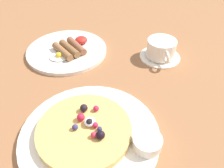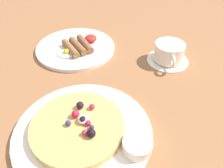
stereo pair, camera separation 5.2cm
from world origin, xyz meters
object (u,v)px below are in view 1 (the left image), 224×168
at_px(pancake_plate, 92,135).
at_px(breakfast_plate, 67,51).
at_px(coffee_cup, 161,48).
at_px(syrup_ramekin, 147,142).
at_px(coffee_saucer, 160,56).

xyz_separation_m(pancake_plate, breakfast_plate, (-0.13, 0.32, -0.00)).
height_order(breakfast_plate, coffee_cup, coffee_cup).
height_order(pancake_plate, syrup_ramekin, syrup_ramekin).
bearing_deg(coffee_saucer, syrup_ramekin, -99.06).
distance_m(syrup_ramekin, breakfast_plate, 0.43).
bearing_deg(syrup_ramekin, coffee_cup, 80.87).
height_order(syrup_ramekin, coffee_cup, coffee_cup).
bearing_deg(breakfast_plate, coffee_cup, -1.15).
relative_size(syrup_ramekin, coffee_cup, 0.50).
bearing_deg(pancake_plate, coffee_cup, 61.92).
height_order(syrup_ramekin, breakfast_plate, syrup_ramekin).
bearing_deg(coffee_cup, syrup_ramekin, -99.13).
bearing_deg(coffee_saucer, pancake_plate, -117.95).
xyz_separation_m(pancake_plate, syrup_ramekin, (0.11, -0.02, 0.02)).
distance_m(pancake_plate, syrup_ramekin, 0.12).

